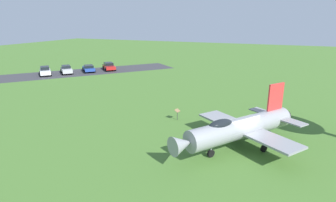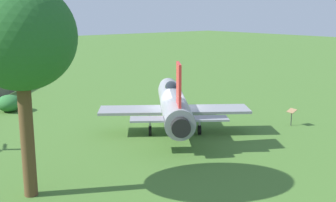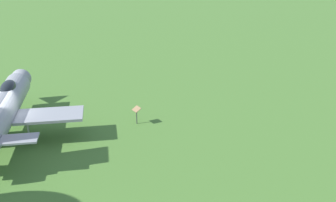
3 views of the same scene
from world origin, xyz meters
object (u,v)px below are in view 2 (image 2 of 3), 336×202
(shade_tree, at_px, (20,38))
(shrub_near_fence, at_px, (9,103))
(display_jet, at_px, (173,103))
(info_plaque, at_px, (292,113))

(shade_tree, bearing_deg, shrub_near_fence, 164.45)
(display_jet, distance_m, shrub_near_fence, 13.45)
(shade_tree, relative_size, shrub_near_fence, 4.31)
(shade_tree, distance_m, shrub_near_fence, 17.32)
(shrub_near_fence, bearing_deg, info_plaque, 39.98)
(shrub_near_fence, bearing_deg, display_jet, 29.88)
(info_plaque, bearing_deg, display_jet, -122.83)
(display_jet, xyz_separation_m, shrub_near_fence, (-11.62, -6.68, -1.10))
(display_jet, height_order, info_plaque, display_jet)
(display_jet, bearing_deg, info_plaque, -87.26)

